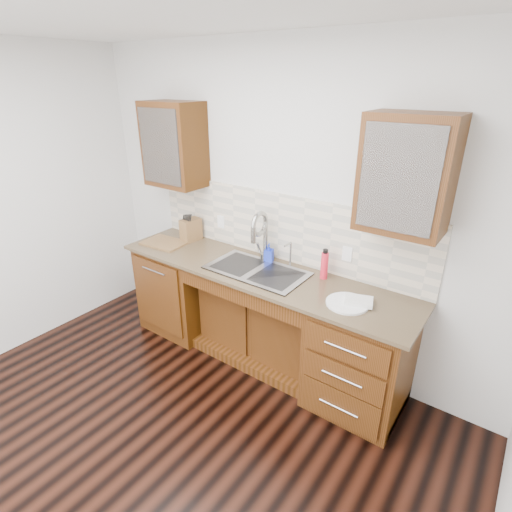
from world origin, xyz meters
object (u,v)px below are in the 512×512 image
Objects in this scene: soap_bottle at (269,253)px; plate at (347,303)px; water_bottle at (324,266)px; cutting_board at (165,243)px; knife_block at (191,230)px.

plate is at bearing -35.51° from soap_bottle.
plate is (0.86, -0.28, -0.07)m from soap_bottle.
water_bottle is 1.61m from cutting_board.
water_bottle reaches higher than cutting_board.
knife_block is at bearing 172.14° from plate.
water_bottle is at bearing 8.02° from knife_block.
plate is 1.79m from knife_block.
cutting_board is (-0.14, -0.22, -0.10)m from knife_block.
cutting_board is at bearing -171.10° from water_bottle.
soap_bottle is 0.76× the size of knife_block.
water_bottle reaches higher than knife_block.
water_bottle is at bearing 8.90° from cutting_board.
soap_bottle is at bearing 162.22° from plate.
knife_block is 0.28m from cutting_board.
water_bottle is 0.72× the size of plate.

